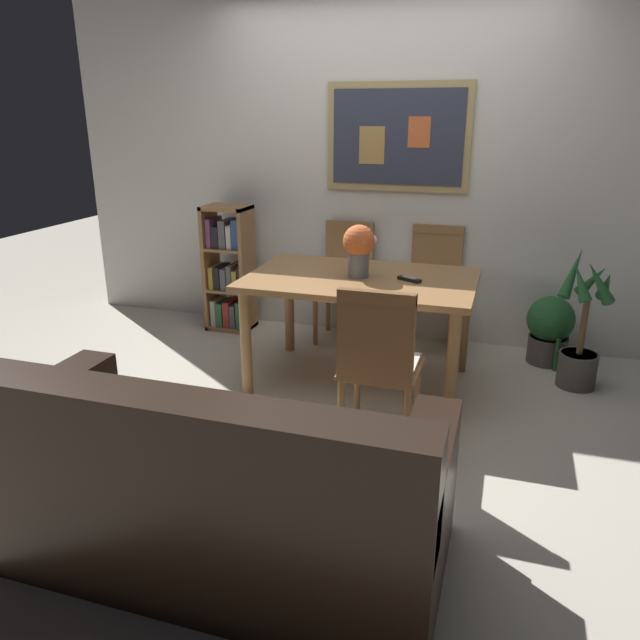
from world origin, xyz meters
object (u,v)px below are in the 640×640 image
at_px(dining_table, 361,291).
at_px(dining_chair_near_right, 379,357).
at_px(leather_couch, 209,491).
at_px(bookshelf, 230,271).
at_px(potted_ivy, 550,329).
at_px(flower_vase, 359,246).
at_px(dining_chair_far_right, 434,277).
at_px(potted_palm, 581,337).
at_px(tv_remote, 409,279).
at_px(dining_chair_far_left, 346,271).

height_order(dining_table, dining_chair_near_right, dining_chair_near_right).
bearing_deg(leather_couch, bookshelf, 113.77).
bearing_deg(dining_table, leather_couch, -94.74).
bearing_deg(dining_chair_near_right, dining_table, 110.04).
xyz_separation_m(potted_ivy, flower_vase, (-1.22, -0.73, 0.66)).
bearing_deg(dining_chair_far_right, dining_chair_near_right, -92.09).
xyz_separation_m(dining_table, bookshelf, (-1.27, 0.72, -0.15)).
distance_m(potted_palm, flower_vase, 1.55).
xyz_separation_m(dining_chair_far_right, tv_remote, (-0.05, -0.86, 0.20)).
bearing_deg(leather_couch, potted_ivy, 61.91).
bearing_deg(leather_couch, dining_chair_far_right, 79.16).
bearing_deg(dining_table, bookshelf, 150.45).
height_order(dining_table, leather_couch, leather_couch).
bearing_deg(dining_chair_far_right, bookshelf, -175.57).
distance_m(leather_couch, tv_remote, 1.91).
bearing_deg(dining_chair_far_left, dining_table, -68.63).
bearing_deg(tv_remote, dining_chair_near_right, -90.66).
relative_size(dining_chair_far_left, flower_vase, 2.76).
bearing_deg(dining_chair_far_left, dining_chair_near_right, -69.30).
distance_m(dining_table, leather_couch, 1.85).
bearing_deg(dining_chair_near_right, potted_palm, 47.63).
height_order(dining_chair_far_right, bookshelf, bookshelf).
distance_m(dining_chair_near_right, tv_remote, 0.83).
bearing_deg(leather_couch, dining_chair_far_left, 93.60).
distance_m(dining_chair_far_right, leather_couch, 2.72).
distance_m(dining_chair_far_left, potted_ivy, 1.55).
distance_m(dining_chair_near_right, leather_couch, 1.12).
relative_size(dining_chair_near_right, dining_chair_far_left, 1.00).
bearing_deg(dining_chair_near_right, potted_ivy, 59.54).
xyz_separation_m(potted_palm, tv_remote, (-1.07, -0.37, 0.39)).
bearing_deg(dining_chair_far_left, flower_vase, -69.76).
bearing_deg(leather_couch, dining_table, 85.26).
bearing_deg(tv_remote, dining_table, 177.93).
relative_size(dining_chair_far_right, potted_palm, 1.00).
relative_size(bookshelf, potted_ivy, 1.97).
bearing_deg(leather_couch, dining_chair_near_right, 65.78).
height_order(bookshelf, flower_vase, flower_vase).
xyz_separation_m(dining_chair_far_right, leather_couch, (-0.51, -2.67, -0.23)).
bearing_deg(dining_table, dining_chair_far_left, 111.37).
distance_m(leather_couch, potted_ivy, 2.89).
bearing_deg(dining_chair_far_right, flower_vase, -113.70).
xyz_separation_m(dining_table, dining_chair_far_left, (-0.32, 0.81, -0.09)).
distance_m(dining_chair_far_right, tv_remote, 0.88).
bearing_deg(potted_palm, tv_remote, -160.83).
bearing_deg(bookshelf, dining_chair_near_right, -44.46).
distance_m(dining_table, potted_palm, 1.45).
xyz_separation_m(dining_chair_near_right, potted_ivy, (0.91, 1.55, -0.28)).
height_order(dining_chair_near_right, leather_couch, dining_chair_near_right).
distance_m(potted_palm, tv_remote, 1.20).
bearing_deg(dining_chair_far_right, potted_ivy, -8.06).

